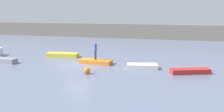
# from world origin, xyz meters

# --- Properties ---
(ground_plane) EXTENTS (120.00, 120.00, 0.00)m
(ground_plane) POSITION_xyz_m (0.00, 0.00, 0.00)
(ground_plane) COLOR slate
(embankment_wall) EXTENTS (80.00, 1.20, 2.75)m
(embankment_wall) POSITION_xyz_m (0.00, 24.28, 1.37)
(embankment_wall) COLOR gray
(embankment_wall) RESTS_ON ground_plane
(rowboat_grey) EXTENTS (2.85, 1.25, 0.49)m
(rowboat_grey) POSITION_xyz_m (-7.79, -0.80, 0.25)
(rowboat_grey) COLOR gray
(rowboat_grey) RESTS_ON ground_plane
(rowboat_yellow) EXTENTS (3.79, 1.55, 0.47)m
(rowboat_yellow) POSITION_xyz_m (-3.38, 3.64, 0.23)
(rowboat_yellow) COLOR gold
(rowboat_yellow) RESTS_ON ground_plane
(rowboat_orange) EXTENTS (3.42, 1.37, 0.43)m
(rowboat_orange) POSITION_xyz_m (1.53, 1.14, 0.22)
(rowboat_orange) COLOR orange
(rowboat_orange) RESTS_ON ground_plane
(rowboat_white) EXTENTS (3.02, 1.79, 0.45)m
(rowboat_white) POSITION_xyz_m (6.44, 0.23, 0.22)
(rowboat_white) COLOR white
(rowboat_white) RESTS_ON ground_plane
(rowboat_red) EXTENTS (3.53, 2.12, 0.42)m
(rowboat_red) POSITION_xyz_m (10.70, -0.46, 0.21)
(rowboat_red) COLOR red
(rowboat_red) RESTS_ON ground_plane
(person_blue_shirt) EXTENTS (0.32, 0.32, 1.79)m
(person_blue_shirt) POSITION_xyz_m (1.53, 1.14, 1.43)
(person_blue_shirt) COLOR #38332D
(person_blue_shirt) RESTS_ON rowboat_orange
(mooring_buoy) EXTENTS (0.56, 0.56, 0.56)m
(mooring_buoy) POSITION_xyz_m (2.11, -2.85, 0.28)
(mooring_buoy) COLOR orange
(mooring_buoy) RESTS_ON ground_plane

